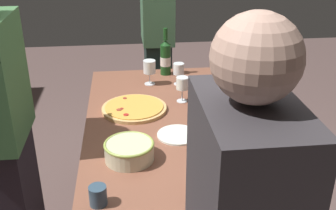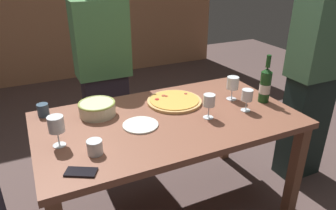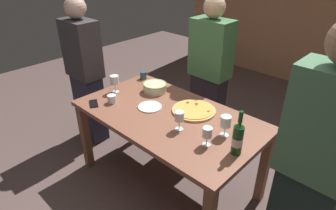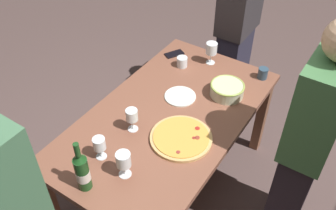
{
  "view_description": "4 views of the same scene",
  "coord_description": "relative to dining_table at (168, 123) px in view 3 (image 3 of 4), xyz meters",
  "views": [
    {
      "loc": [
        -1.99,
        0.22,
        1.77
      ],
      "look_at": [
        0.0,
        0.0,
        0.83
      ],
      "focal_mm": 43.61,
      "sensor_mm": 36.0,
      "label": 1
    },
    {
      "loc": [
        -0.74,
        -1.58,
        1.65
      ],
      "look_at": [
        0.0,
        0.0,
        0.83
      ],
      "focal_mm": 33.72,
      "sensor_mm": 36.0,
      "label": 2
    },
    {
      "loc": [
        1.43,
        -1.51,
        1.99
      ],
      "look_at": [
        0.0,
        0.0,
        0.83
      ],
      "focal_mm": 30.52,
      "sensor_mm": 36.0,
      "label": 3
    },
    {
      "loc": [
        1.44,
        0.95,
        2.37
      ],
      "look_at": [
        0.0,
        0.0,
        0.83
      ],
      "focal_mm": 39.57,
      "sensor_mm": 36.0,
      "label": 4
    }
  ],
  "objects": [
    {
      "name": "ground_plane",
      "position": [
        0.0,
        0.0,
        -0.66
      ],
      "size": [
        8.0,
        8.0,
        0.0
      ],
      "primitive_type": "plane",
      "color": "brown"
    },
    {
      "name": "dining_table",
      "position": [
        0.0,
        0.0,
        0.0
      ],
      "size": [
        1.6,
        0.9,
        0.75
      ],
      "color": "brown",
      "rests_on": "ground"
    },
    {
      "name": "pizza",
      "position": [
        0.13,
        0.18,
        0.11
      ],
      "size": [
        0.37,
        0.37,
        0.03
      ],
      "color": "#E0AE69",
      "rests_on": "dining_table"
    },
    {
      "name": "serving_bowl",
      "position": [
        -0.39,
        0.22,
        0.14
      ],
      "size": [
        0.23,
        0.23,
        0.09
      ],
      "color": "beige",
      "rests_on": "dining_table"
    },
    {
      "name": "wine_bottle",
      "position": [
        0.7,
        -0.06,
        0.22
      ],
      "size": [
        0.07,
        0.07,
        0.33
      ],
      "color": "#19451B",
      "rests_on": "dining_table"
    },
    {
      "name": "wine_glass_near_pizza",
      "position": [
        0.52,
        0.06,
        0.21
      ],
      "size": [
        0.08,
        0.08,
        0.16
      ],
      "color": "white",
      "rests_on": "dining_table"
    },
    {
      "name": "wine_glass_by_bottle",
      "position": [
        0.5,
        -0.13,
        0.19
      ],
      "size": [
        0.07,
        0.07,
        0.15
      ],
      "color": "white",
      "rests_on": "dining_table"
    },
    {
      "name": "wine_glass_far_left",
      "position": [
        0.22,
        -0.11,
        0.2
      ],
      "size": [
        0.07,
        0.07,
        0.16
      ],
      "color": "white",
      "rests_on": "dining_table"
    },
    {
      "name": "wine_glass_far_right",
      "position": [
        -0.66,
        -0.05,
        0.22
      ],
      "size": [
        0.08,
        0.08,
        0.17
      ],
      "color": "white",
      "rests_on": "dining_table"
    },
    {
      "name": "cup_amber",
      "position": [
        -0.5,
        -0.21,
        0.13
      ],
      "size": [
        0.08,
        0.08,
        0.08
      ],
      "primitive_type": "cylinder",
      "color": "white",
      "rests_on": "dining_table"
    },
    {
      "name": "cup_ceramic",
      "position": [
        -0.7,
        0.35,
        0.13
      ],
      "size": [
        0.07,
        0.07,
        0.08
      ],
      "primitive_type": "cylinder",
      "color": "#334C60",
      "rests_on": "dining_table"
    },
    {
      "name": "side_plate",
      "position": [
        -0.19,
        -0.03,
        0.1
      ],
      "size": [
        0.21,
        0.21,
        0.01
      ],
      "primitive_type": "cylinder",
      "color": "white",
      "rests_on": "dining_table"
    },
    {
      "name": "cell_phone",
      "position": [
        -0.6,
        -0.34,
        0.1
      ],
      "size": [
        0.16,
        0.13,
        0.01
      ],
      "primitive_type": "cube",
      "rotation": [
        0.0,
        0.0,
        1.07
      ],
      "color": "black",
      "rests_on": "dining_table"
    },
    {
      "name": "person_host",
      "position": [
        1.18,
        -0.05,
        0.23
      ],
      "size": [
        0.4,
        0.24,
        1.73
      ],
      "rotation": [
        0.0,
        0.0,
        3.1
      ],
      "color": "#1D2C29",
      "rests_on": "ground"
    },
    {
      "name": "person_guest_left",
      "position": [
        -0.18,
        0.83,
        0.15
      ],
      "size": [
        0.42,
        0.24,
        1.6
      ],
      "rotation": [
        0.0,
        0.0,
        -1.35
      ],
      "color": "#272028",
      "rests_on": "ground"
    },
    {
      "name": "person_guest_right",
      "position": [
        -1.15,
        -0.07,
        0.15
      ],
      "size": [
        0.4,
        0.24,
        1.59
      ],
      "rotation": [
        0.0,
        0.0,
        0.06
      ],
      "color": "#2C2B3E",
      "rests_on": "ground"
    }
  ]
}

